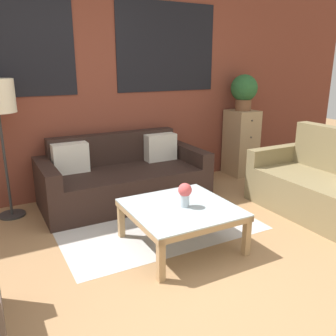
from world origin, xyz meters
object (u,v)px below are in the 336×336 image
(coffee_table, at_px, (181,212))
(flower_vase, at_px, (185,193))
(couch_dark, at_px, (124,179))
(drawer_cabinet, at_px, (241,143))
(settee_vintage, at_px, (323,186))
(potted_plant, at_px, (244,90))

(coffee_table, bearing_deg, flower_vase, -34.92)
(couch_dark, distance_m, flower_vase, 1.32)
(couch_dark, relative_size, drawer_cabinet, 2.03)
(settee_vintage, height_order, flower_vase, settee_vintage)
(potted_plant, xyz_separation_m, flower_vase, (-1.86, -1.50, -0.73))
(drawer_cabinet, bearing_deg, couch_dark, -174.05)
(coffee_table, height_order, flower_vase, flower_vase)
(coffee_table, bearing_deg, couch_dark, 91.99)
(settee_vintage, xyz_separation_m, flower_vase, (-1.71, 0.08, 0.20))
(potted_plant, bearing_deg, drawer_cabinet, -90.00)
(settee_vintage, distance_m, potted_plant, 1.84)
(settee_vintage, bearing_deg, couch_dark, 142.19)
(flower_vase, bearing_deg, settee_vintage, -2.79)
(settee_vintage, distance_m, drawer_cabinet, 1.60)
(coffee_table, bearing_deg, drawer_cabinet, 38.12)
(drawer_cabinet, xyz_separation_m, flower_vase, (-1.86, -1.50, 0.03))
(settee_vintage, distance_m, flower_vase, 1.73)
(couch_dark, xyz_separation_m, coffee_table, (0.04, -1.28, 0.05))
(drawer_cabinet, bearing_deg, potted_plant, 90.00)
(settee_vintage, relative_size, coffee_table, 1.63)
(drawer_cabinet, distance_m, potted_plant, 0.76)
(coffee_table, relative_size, flower_vase, 4.14)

